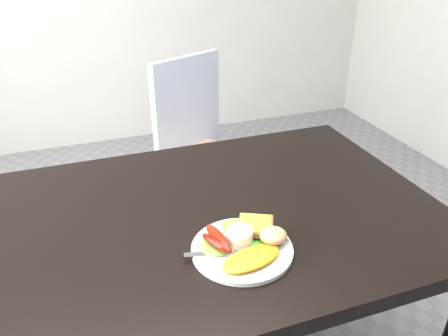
{
  "coord_description": "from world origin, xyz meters",
  "views": [
    {
      "loc": [
        -0.27,
        -0.89,
        1.38
      ],
      "look_at": [
        0.03,
        -0.05,
        0.9
      ],
      "focal_mm": 35.0,
      "sensor_mm": 36.0,
      "label": 1
    }
  ],
  "objects": [
    {
      "name": "dining_table",
      "position": [
        0.0,
        0.0,
        0.73
      ],
      "size": [
        1.2,
        0.8,
        0.04
      ],
      "primitive_type": "cube",
      "color": "black",
      "rests_on": "ground"
    },
    {
      "name": "dining_chair",
      "position": [
        0.21,
        0.81,
        0.45
      ],
      "size": [
        0.5,
        0.5,
        0.05
      ],
      "primitive_type": "cube",
      "rotation": [
        0.0,
        0.0,
        0.43
      ],
      "color": "tan",
      "rests_on": "ground"
    },
    {
      "name": "person",
      "position": [
        0.22,
        0.49,
        0.71
      ],
      "size": [
        0.55,
        0.4,
        1.42
      ],
      "primitive_type": "imported",
      "rotation": [
        0.0,
        0.0,
        3.02
      ],
      "color": "navy",
      "rests_on": "ground"
    },
    {
      "name": "plate",
      "position": [
        0.03,
        -0.17,
        0.76
      ],
      "size": [
        0.23,
        0.23,
        0.01
      ],
      "primitive_type": "cylinder",
      "color": "white",
      "rests_on": "dining_table"
    },
    {
      "name": "lettuce_left",
      "position": [
        -0.02,
        -0.15,
        0.77
      ],
      "size": [
        0.09,
        0.08,
        0.01
      ],
      "primitive_type": "ellipsoid",
      "rotation": [
        0.0,
        0.0,
        -0.03
      ],
      "color": "#6DA330",
      "rests_on": "plate"
    },
    {
      "name": "lettuce_right",
      "position": [
        0.08,
        -0.18,
        0.77
      ],
      "size": [
        0.08,
        0.08,
        0.01
      ],
      "primitive_type": "ellipsoid",
      "rotation": [
        0.0,
        0.0,
        -0.09
      ],
      "color": "#3F8E24",
      "rests_on": "plate"
    },
    {
      "name": "omelette",
      "position": [
        0.03,
        -0.23,
        0.77
      ],
      "size": [
        0.15,
        0.1,
        0.02
      ],
      "primitive_type": "ellipsoid",
      "rotation": [
        0.0,
        0.0,
        0.23
      ],
      "color": "#F0A40C",
      "rests_on": "plate"
    },
    {
      "name": "sausage_a",
      "position": [
        -0.03,
        -0.17,
        0.78
      ],
      "size": [
        0.06,
        0.09,
        0.02
      ],
      "primitive_type": "ellipsoid",
      "rotation": [
        0.0,
        0.0,
        0.43
      ],
      "color": "#620704",
      "rests_on": "lettuce_left"
    },
    {
      "name": "sausage_b",
      "position": [
        -0.02,
        -0.15,
        0.78
      ],
      "size": [
        0.04,
        0.12,
        0.03
      ],
      "primitive_type": "ellipsoid",
      "rotation": [
        0.0,
        0.0,
        0.15
      ],
      "color": "#6D0604",
      "rests_on": "lettuce_left"
    },
    {
      "name": "ramekin",
      "position": [
        0.03,
        -0.16,
        0.78
      ],
      "size": [
        0.06,
        0.06,
        0.04
      ],
      "primitive_type": "cylinder",
      "rotation": [
        0.0,
        0.0,
        -0.03
      ],
      "color": "white",
      "rests_on": "plate"
    },
    {
      "name": "toast_a",
      "position": [
        0.04,
        -0.12,
        0.77
      ],
      "size": [
        0.08,
        0.08,
        0.01
      ],
      "primitive_type": "cube",
      "rotation": [
        0.0,
        0.0,
        -0.09
      ],
      "color": "olive",
      "rests_on": "plate"
    },
    {
      "name": "toast_b",
      "position": [
        0.08,
        -0.14,
        0.78
      ],
      "size": [
        0.11,
        0.11,
        0.01
      ],
      "primitive_type": "cube",
      "rotation": [
        0.0,
        0.0,
        -0.46
      ],
      "color": "brown",
      "rests_on": "toast_a"
    },
    {
      "name": "potato_salad",
      "position": [
        0.1,
        -0.19,
        0.79
      ],
      "size": [
        0.07,
        0.07,
        0.03
      ],
      "primitive_type": "ellipsoid",
      "rotation": [
        0.0,
        0.0,
        -0.19
      ],
      "color": "tan",
      "rests_on": "lettuce_right"
    },
    {
      "name": "fork",
      "position": [
        -0.02,
        -0.18,
        0.76
      ],
      "size": [
        0.18,
        0.06,
        0.0
      ],
      "primitive_type": "cube",
      "rotation": [
        0.0,
        0.0,
        -0.25
      ],
      "color": "#ADAFB7",
      "rests_on": "plate"
    }
  ]
}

